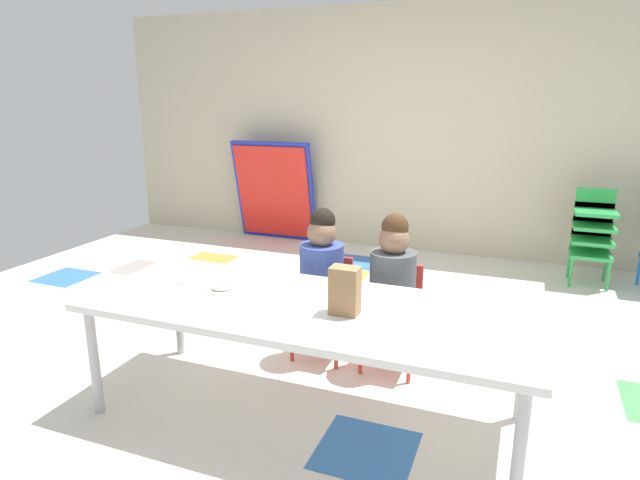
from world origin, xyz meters
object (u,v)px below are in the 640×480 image
Objects in this scene: seated_child_middle_seat at (393,278)px; paper_bag_brown at (345,291)px; folded_activity_table at (274,192)px; kid_chair_green_stack at (593,231)px; donut_powdered_on_plate at (222,286)px; craft_table at (306,313)px; paper_plate_near_edge at (222,289)px; seated_child_near_camera at (322,269)px; paper_plate_center_table at (194,279)px.

paper_bag_brown is (-0.06, -0.67, 0.15)m from seated_child_middle_seat.
seated_child_middle_seat is at bearing -51.50° from folded_activity_table.
kid_chair_green_stack is 7.06× the size of donut_powdered_on_plate.
craft_table is 1.96× the size of folded_activity_table.
folded_activity_table reaches higher than paper_plate_near_edge.
craft_table is 9.70× the size of paper_bag_brown.
seated_child_near_camera is at bearing 118.56° from paper_bag_brown.
kid_chair_green_stack is at bearing 61.46° from craft_table.
seated_child_near_camera is 1.15× the size of kid_chair_green_stack.
paper_plate_near_edge is at bearing 0.00° from donut_powdered_on_plate.
craft_table is 11.86× the size of paper_plate_near_edge.
seated_child_near_camera is 0.84× the size of folded_activity_table.
donut_powdered_on_plate is (-1.94, -2.67, 0.16)m from kid_chair_green_stack.
kid_chair_green_stack is at bearing 65.25° from paper_bag_brown.
paper_bag_brown reaches higher than kid_chair_green_stack.
seated_child_near_camera is 2.80m from folded_activity_table.
paper_bag_brown is at bearing -114.75° from kid_chair_green_stack.
paper_bag_brown is 1.94× the size of donut_powdered_on_plate.
donut_powdered_on_plate is (-0.47, 0.03, 0.07)m from craft_table.
craft_table is at bearing -3.36° from paper_plate_near_edge.
paper_plate_center_table is (0.94, -2.91, 0.06)m from folded_activity_table.
donut_powdered_on_plate is at bearing -20.46° from paper_plate_center_table.
paper_plate_center_table is at bearing 159.54° from donut_powdered_on_plate.
paper_plate_center_table is at bearing -72.12° from folded_activity_table.
seated_child_middle_seat is 8.09× the size of donut_powdered_on_plate.
folded_activity_table reaches higher than craft_table.
paper_bag_brown reaches higher than craft_table.
kid_chair_green_stack is (1.20, 2.06, -0.10)m from seated_child_middle_seat.
kid_chair_green_stack is 3.11m from folded_activity_table.
paper_bag_brown is 1.22× the size of paper_plate_near_edge.
paper_plate_center_table is (-0.53, -0.53, 0.04)m from seated_child_near_camera.
seated_child_middle_seat is (0.43, -0.00, 0.00)m from seated_child_near_camera.
kid_chair_green_stack is 4.44× the size of paper_plate_center_table.
seated_child_middle_seat is at bearing -0.00° from seated_child_near_camera.
donut_powdered_on_plate is (-0.74, -0.61, 0.06)m from seated_child_middle_seat.
paper_plate_near_edge is (-0.31, -0.61, 0.04)m from seated_child_near_camera.
donut_powdered_on_plate is (0.00, 0.00, 0.02)m from paper_plate_near_edge.
seated_child_middle_seat is 0.84× the size of folded_activity_table.
paper_plate_near_edge reaches higher than craft_table.
craft_table is 2.33× the size of seated_child_middle_seat.
seated_child_near_camera is 0.75m from paper_plate_center_table.
seated_child_near_camera is 0.68m from paper_plate_near_edge.
seated_child_middle_seat reaches higher than kid_chair_green_stack.
seated_child_near_camera is at bearing 180.00° from seated_child_middle_seat.
seated_child_middle_seat is 5.10× the size of paper_plate_center_table.
paper_plate_near_edge is at bearing -125.95° from kid_chair_green_stack.
paper_bag_brown reaches higher than paper_plate_near_edge.
paper_plate_center_table is at bearing -135.28° from seated_child_near_camera.
seated_child_near_camera is at bearing 63.08° from donut_powdered_on_plate.
folded_activity_table is at bearing 107.88° from paper_plate_center_table.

